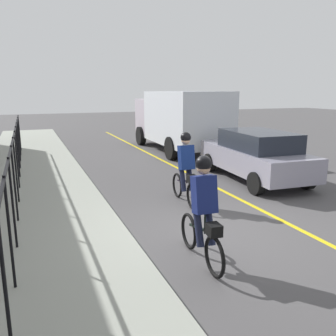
% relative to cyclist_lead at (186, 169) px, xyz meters
% --- Properties ---
extents(ground_plane, '(80.00, 80.00, 0.00)m').
position_rel_cyclist_lead_xyz_m(ground_plane, '(-1.79, 0.12, -0.91)').
color(ground_plane, '#4B494B').
extents(lane_line_centre, '(36.00, 0.12, 0.01)m').
position_rel_cyclist_lead_xyz_m(lane_line_centre, '(-1.79, -1.48, -0.91)').
color(lane_line_centre, yellow).
rests_on(lane_line_centre, ground).
extents(sidewalk, '(40.00, 3.20, 0.15)m').
position_rel_cyclist_lead_xyz_m(sidewalk, '(-1.79, 3.52, -0.84)').
color(sidewalk, gray).
rests_on(sidewalk, ground).
extents(iron_fence, '(20.49, 0.04, 1.60)m').
position_rel_cyclist_lead_xyz_m(iron_fence, '(-0.79, 3.92, 0.37)').
color(iron_fence, black).
rests_on(iron_fence, sidewalk).
extents(cyclist_lead, '(1.71, 0.38, 1.83)m').
position_rel_cyclist_lead_xyz_m(cyclist_lead, '(0.00, 0.00, 0.00)').
color(cyclist_lead, black).
rests_on(cyclist_lead, ground).
extents(cyclist_follow, '(1.71, 0.38, 1.83)m').
position_rel_cyclist_lead_xyz_m(cyclist_follow, '(-2.94, 1.06, 0.00)').
color(cyclist_follow, black).
rests_on(cyclist_follow, ground).
extents(patrol_sedan, '(4.51, 2.15, 1.58)m').
position_rel_cyclist_lead_xyz_m(patrol_sedan, '(1.39, -3.08, -0.09)').
color(patrol_sedan, gray).
rests_on(patrol_sedan, ground).
extents(box_truck_background, '(6.74, 2.61, 2.78)m').
position_rel_cyclist_lead_xyz_m(box_truck_background, '(7.30, -3.04, 0.64)').
color(box_truck_background, silver).
rests_on(box_truck_background, ground).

